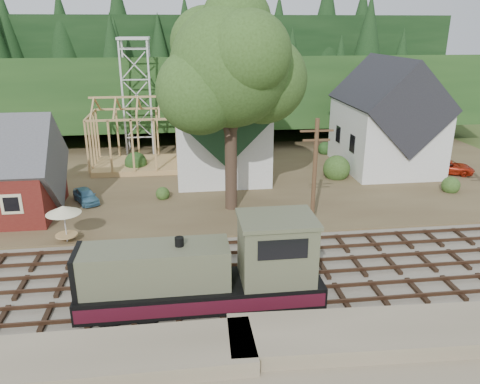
{
  "coord_description": "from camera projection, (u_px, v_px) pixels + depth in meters",
  "views": [
    {
      "loc": [
        -1.59,
        -23.24,
        13.5
      ],
      "look_at": [
        2.17,
        6.0,
        3.0
      ],
      "focal_mm": 35.0,
      "sensor_mm": 36.0,
      "label": 1
    }
  ],
  "objects": [
    {
      "name": "ground",
      "position": [
        216.0,
        279.0,
        26.43
      ],
      "size": [
        140.0,
        140.0,
        0.0
      ],
      "primitive_type": "plane",
      "color": "#384C1E",
      "rests_on": "ground"
    },
    {
      "name": "railroad_bed",
      "position": [
        216.0,
        278.0,
        26.4
      ],
      "size": [
        64.0,
        11.0,
        0.16
      ],
      "primitive_type": "cube",
      "color": "#726B5B",
      "rests_on": "ground"
    },
    {
      "name": "village_flat",
      "position": [
        200.0,
        179.0,
        43.2
      ],
      "size": [
        64.0,
        26.0,
        0.3
      ],
      "primitive_type": "cube",
      "color": "brown",
      "rests_on": "ground"
    },
    {
      "name": "hillside",
      "position": [
        192.0,
        128.0,
        65.67
      ],
      "size": [
        70.0,
        28.96,
        12.74
      ],
      "primitive_type": "cube",
      "rotation": [
        -0.17,
        0.0,
        0.0
      ],
      "color": "#1E3F19",
      "rests_on": "ground"
    },
    {
      "name": "ridge",
      "position": [
        189.0,
        109.0,
        80.62
      ],
      "size": [
        80.0,
        20.0,
        12.0
      ],
      "primitive_type": "cube",
      "color": "black",
      "rests_on": "ground"
    },
    {
      "name": "church",
      "position": [
        219.0,
        121.0,
        43.32
      ],
      "size": [
        8.4,
        15.17,
        13.0
      ],
      "color": "silver",
      "rests_on": "village_flat"
    },
    {
      "name": "farmhouse",
      "position": [
        387.0,
        121.0,
        44.71
      ],
      "size": [
        8.4,
        10.8,
        10.6
      ],
      "color": "silver",
      "rests_on": "village_flat"
    },
    {
      "name": "timber_frame",
      "position": [
        135.0,
        138.0,
        45.17
      ],
      "size": [
        8.2,
        6.2,
        6.99
      ],
      "color": "tan",
      "rests_on": "village_flat"
    },
    {
      "name": "lattice_tower",
      "position": [
        135.0,
        61.0,
        48.51
      ],
      "size": [
        3.2,
        3.2,
        12.12
      ],
      "color": "silver",
      "rests_on": "village_flat"
    },
    {
      "name": "big_tree",
      "position": [
        233.0,
        76.0,
        32.68
      ],
      "size": [
        10.9,
        8.4,
        14.7
      ],
      "color": "#38281E",
      "rests_on": "village_flat"
    },
    {
      "name": "telegraph_pole_near",
      "position": [
        314.0,
        175.0,
        30.71
      ],
      "size": [
        2.2,
        0.28,
        8.0
      ],
      "color": "#4C331E",
      "rests_on": "ground"
    },
    {
      "name": "locomotive",
      "position": [
        210.0,
        273.0,
        22.87
      ],
      "size": [
        11.76,
        2.94,
        4.71
      ],
      "color": "black",
      "rests_on": "railroad_bed"
    },
    {
      "name": "car_blue",
      "position": [
        86.0,
        196.0,
        36.84
      ],
      "size": [
        2.71,
        3.56,
        1.13
      ],
      "primitive_type": "imported",
      "rotation": [
        0.0,
        0.0,
        0.48
      ],
      "color": "teal",
      "rests_on": "village_flat"
    },
    {
      "name": "car_red",
      "position": [
        449.0,
        167.0,
        44.17
      ],
      "size": [
        4.92,
        3.76,
        1.24
      ],
      "primitive_type": "imported",
      "rotation": [
        0.0,
        0.0,
        1.13
      ],
      "color": "#AC230D",
      "rests_on": "village_flat"
    },
    {
      "name": "patio_set",
      "position": [
        63.0,
        211.0,
        29.66
      ],
      "size": [
        2.2,
        2.2,
        2.45
      ],
      "color": "silver",
      "rests_on": "village_flat"
    }
  ]
}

